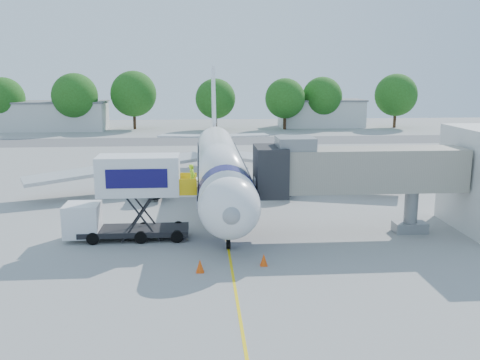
{
  "coord_description": "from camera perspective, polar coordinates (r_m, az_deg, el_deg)",
  "views": [
    {
      "loc": [
        -1.67,
        -40.95,
        10.82
      ],
      "look_at": [
        1.14,
        -4.0,
        3.2
      ],
      "focal_mm": 40.0,
      "sensor_mm": 36.0,
      "label": 1
    }
  ],
  "objects": [
    {
      "name": "tree_e",
      "position": [
        100.24,
        4.83,
        8.67
      ],
      "size": [
        7.41,
        7.41,
        9.44
      ],
      "color": "#382314",
      "rests_on": "ground"
    },
    {
      "name": "safety_cone_b",
      "position": [
        30.47,
        2.55,
        -8.51
      ],
      "size": [
        0.44,
        0.44,
        0.7
      ],
      "color": "#EF4D0C",
      "rests_on": "ground"
    },
    {
      "name": "tree_b",
      "position": [
        101.13,
        -17.21,
        8.55
      ],
      "size": [
        8.15,
        8.15,
        10.39
      ],
      "color": "#382314",
      "rests_on": "ground"
    },
    {
      "name": "tree_d",
      "position": [
        99.48,
        -2.63,
        8.66
      ],
      "size": [
        7.37,
        7.37,
        9.4
      ],
      "color": "#382314",
      "rests_on": "ground"
    },
    {
      "name": "jet_bridge",
      "position": [
        35.89,
        11.35,
        0.99
      ],
      "size": [
        13.9,
        3.2,
        6.6
      ],
      "color": "gray",
      "rests_on": "ground"
    },
    {
      "name": "outbuilding_right",
      "position": [
        105.95,
        8.64,
        7.07
      ],
      "size": [
        16.4,
        7.4,
        5.3
      ],
      "color": "silver",
      "rests_on": "ground"
    },
    {
      "name": "ground_tug",
      "position": [
        24.74,
        2.67,
        -12.39
      ],
      "size": [
        4.04,
        3.15,
        1.44
      ],
      "rotation": [
        0.0,
        0.0,
        0.42
      ],
      "color": "silver",
      "rests_on": "ground"
    },
    {
      "name": "tree_f",
      "position": [
        104.17,
        8.76,
        8.76
      ],
      "size": [
        7.58,
        7.58,
        9.66
      ],
      "color": "#382314",
      "rests_on": "ground"
    },
    {
      "name": "tree_c",
      "position": [
        102.15,
        -11.29,
        9.0
      ],
      "size": [
        8.46,
        8.46,
        10.78
      ],
      "color": "#382314",
      "rests_on": "ground"
    },
    {
      "name": "ground",
      "position": [
        42.38,
        -1.95,
        -3.18
      ],
      "size": [
        160.0,
        160.0,
        0.0
      ],
      "primitive_type": "plane",
      "color": "#979795",
      "rests_on": "ground"
    },
    {
      "name": "catering_hiloader",
      "position": [
        35.19,
        -11.74,
        -1.87
      ],
      "size": [
        8.52,
        2.44,
        5.5
      ],
      "color": "black",
      "rests_on": "ground"
    },
    {
      "name": "taxiway_strip",
      "position": [
        83.67,
        -3.18,
        4.17
      ],
      "size": [
        120.0,
        10.0,
        0.01
      ],
      "primitive_type": "cube",
      "color": "#59595B",
      "rests_on": "ground"
    },
    {
      "name": "outbuilding_left",
      "position": [
        104.64,
        -19.04,
        6.52
      ],
      "size": [
        18.4,
        8.4,
        5.3
      ],
      "color": "silver",
      "rests_on": "ground"
    },
    {
      "name": "safety_cone_a",
      "position": [
        29.58,
        -4.29,
        -9.14
      ],
      "size": [
        0.46,
        0.46,
        0.73
      ],
      "color": "#EF4D0C",
      "rests_on": "ground"
    },
    {
      "name": "tree_g",
      "position": [
        107.23,
        16.31,
        8.7
      ],
      "size": [
        8.03,
        8.03,
        10.24
      ],
      "color": "#382314",
      "rests_on": "ground"
    },
    {
      "name": "aircraft",
      "position": [
        45.78,
        -2.2,
        1.71
      ],
      "size": [
        34.17,
        37.73,
        11.35
      ],
      "color": "white",
      "rests_on": "ground"
    },
    {
      "name": "guidance_line",
      "position": [
        42.38,
        -1.95,
        -3.17
      ],
      "size": [
        0.15,
        70.0,
        0.01
      ],
      "primitive_type": "cube",
      "color": "yellow",
      "rests_on": "ground"
    },
    {
      "name": "tree_a",
      "position": [
        105.88,
        -23.94,
        7.95
      ],
      "size": [
        7.58,
        7.58,
        9.66
      ],
      "color": "#382314",
      "rests_on": "ground"
    }
  ]
}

